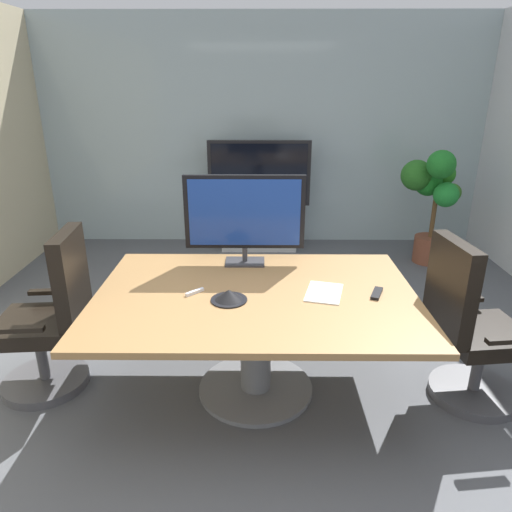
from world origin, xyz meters
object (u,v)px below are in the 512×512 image
Objects in this scene: conference_table at (256,316)px; tv_monitor at (245,215)px; conference_phone at (229,296)px; wall_display_unit at (259,213)px; office_chair_left at (51,325)px; office_chair_right at (469,336)px; potted_plant at (432,194)px; remote_control at (377,293)px.

conference_table is 2.36× the size of tv_monitor.
conference_phone is at bearing -146.38° from conference_table.
tv_monitor is 2.41m from wall_display_unit.
wall_display_unit is at bearing 149.22° from office_chair_left.
office_chair_right reaches higher than conference_table.
tv_monitor is 2.74m from potted_plant.
potted_plant is (0.57, 2.43, 0.34)m from office_chair_right.
wall_display_unit reaches higher than office_chair_right.
office_chair_left is 6.41× the size of remote_control.
office_chair_right is 6.41× the size of remote_control.
conference_phone is (-0.16, -0.11, 0.19)m from conference_table.
potted_plant reaches higher than conference_table.
remote_control is at bearing -115.90° from potted_plant.
wall_display_unit reaches higher than conference_table.
office_chair_left is (-1.34, 0.05, -0.10)m from conference_table.
remote_control is (0.83, -0.53, -0.35)m from tv_monitor.
tv_monitor is at bearing 61.48° from office_chair_right.
conference_table is 1.34m from office_chair_left.
office_chair_right is 0.84× the size of potted_plant.
conference_phone is at bearing -129.82° from potted_plant.
tv_monitor is (1.26, 0.46, 0.62)m from office_chair_left.
conference_table is 1.82× the size of office_chair_right.
tv_monitor is at bearing 99.09° from conference_table.
potted_plant is (3.24, 2.32, 0.34)m from office_chair_left.
wall_display_unit reaches higher than office_chair_left.
potted_plant is at bearing -13.81° from wall_display_unit.
office_chair_right is at bearing 18.20° from remote_control.
office_chair_right is at bearing 82.70° from office_chair_left.
tv_monitor is at bearing 105.28° from office_chair_left.
potted_plant is 3.22m from conference_phone.
office_chair_right is 0.83× the size of wall_display_unit.
wall_display_unit reaches higher than conference_phone.
conference_table is at bearing -158.79° from remote_control.
office_chair_right is 4.95× the size of conference_phone.
remote_control is (0.73, -2.85, 0.29)m from wall_display_unit.
tv_monitor is (-0.08, 0.51, 0.52)m from conference_table.
wall_display_unit is at bearing 166.19° from potted_plant.
wall_display_unit reaches higher than potted_plant.
office_chair_left reaches higher than conference_phone.
office_chair_right is at bearing -65.51° from wall_display_unit.
wall_display_unit is (0.10, 2.32, -0.64)m from tv_monitor.
wall_display_unit is at bearing 86.56° from conference_phone.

